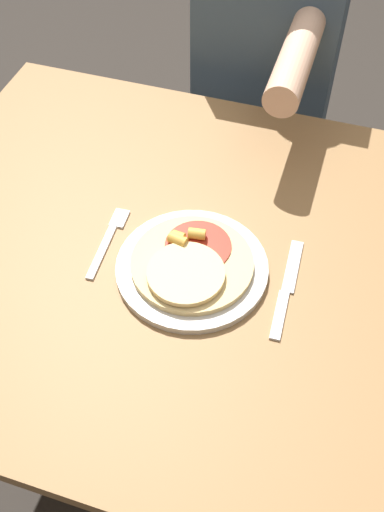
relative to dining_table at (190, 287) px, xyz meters
name	(u,v)px	position (x,y,z in m)	size (l,w,h in m)	color
ground_plane	(191,423)	(0.00, 0.00, -0.64)	(8.00, 8.00, 0.00)	#2D2823
dining_table	(190,287)	(0.00, 0.00, 0.00)	(1.15, 0.93, 0.74)	olive
plate	(192,268)	(0.01, -0.04, 0.11)	(0.27, 0.27, 0.01)	beige
pizza	(191,263)	(0.01, -0.04, 0.13)	(0.22, 0.22, 0.04)	#DBBC7A
fork	(109,238)	(-0.16, -0.01, 0.11)	(0.03, 0.18, 0.00)	silver
knife	(286,290)	(0.19, -0.03, 0.11)	(0.03, 0.22, 0.00)	silver
person_diner	(267,69)	(-0.01, 0.67, 0.07)	(0.34, 0.52, 1.22)	#2D2D38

